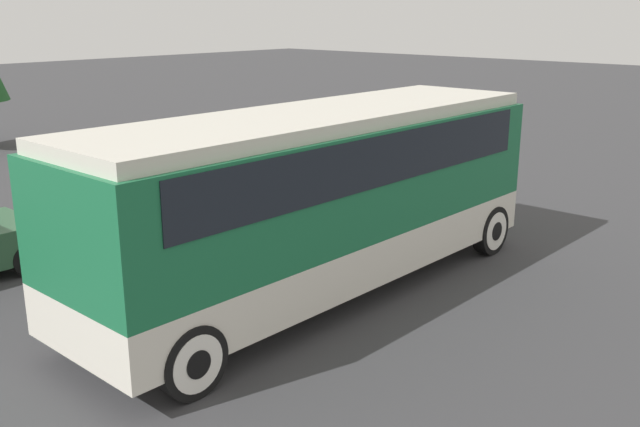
# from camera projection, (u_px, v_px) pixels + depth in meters

# --- Properties ---
(ground_plane) EXTENTS (120.00, 120.00, 0.00)m
(ground_plane) POSITION_uv_depth(u_px,v_px,m) (320.00, 292.00, 12.75)
(ground_plane) COLOR #38383A
(tour_bus) EXTENTS (9.49, 2.68, 3.24)m
(tour_bus) POSITION_uv_depth(u_px,v_px,m) (324.00, 185.00, 12.28)
(tour_bus) COLOR silver
(tour_bus) RESTS_ON ground_plane
(parked_car_near) EXTENTS (4.17, 1.84, 1.30)m
(parked_car_near) POSITION_uv_depth(u_px,v_px,m) (228.00, 179.00, 18.41)
(parked_car_near) COLOR silver
(parked_car_near) RESTS_ON ground_plane
(parked_car_mid) EXTENTS (4.18, 1.86, 1.49)m
(parked_car_mid) POSITION_uv_depth(u_px,v_px,m) (230.00, 152.00, 21.43)
(parked_car_mid) COLOR #7A6B5B
(parked_car_mid) RESTS_ON ground_plane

